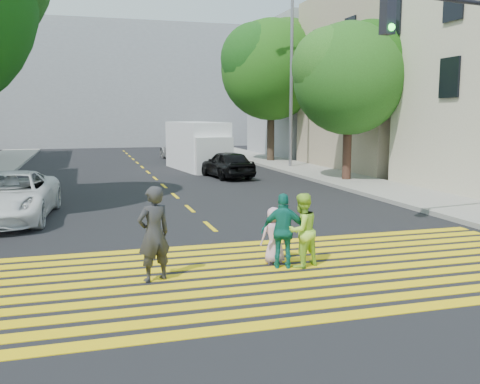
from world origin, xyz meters
name	(u,v)px	position (x,y,z in m)	size (l,w,h in m)	color
ground	(288,295)	(0.00, 0.00, 0.00)	(120.00, 120.00, 0.00)	black
sidewalk_right	(338,178)	(8.50, 15.00, 0.07)	(3.00, 60.00, 0.15)	gray
crosswalk	(264,274)	(0.00, 1.28, 0.01)	(13.40, 5.30, 0.01)	yellow
lane_line	(145,169)	(0.00, 22.50, 0.01)	(0.12, 34.40, 0.01)	yellow
building_right_tan	(411,82)	(15.00, 19.00, 5.00)	(10.00, 10.00, 10.00)	tan
building_right_grey	(328,90)	(15.00, 30.00, 5.00)	(10.00, 10.00, 10.00)	gray
backdrop_block	(115,86)	(0.00, 48.00, 6.00)	(30.00, 8.00, 12.00)	gray
tree_right_near	(351,73)	(8.47, 14.03, 5.03)	(6.31, 5.99, 7.43)	#482D1F
tree_right_far	(272,64)	(8.60, 24.95, 6.35)	(7.46, 7.01, 9.41)	black
pedestrian_man	(154,234)	(-2.14, 1.45, 0.91)	(0.66, 0.43, 1.82)	#2C2B2D
pedestrian_woman	(302,230)	(0.90, 1.56, 0.77)	(0.75, 0.58, 1.54)	#B2EA41
pedestrian_child	(274,235)	(0.45, 1.98, 0.60)	(0.59, 0.38, 1.20)	#E0ABC6
pedestrian_extra	(284,231)	(0.50, 1.55, 0.78)	(0.91, 0.38, 1.55)	#136E5F
white_sedan	(9,196)	(-5.52, 8.53, 0.72)	(2.39, 5.19, 1.44)	white
dark_car_near	(227,164)	(3.49, 17.23, 0.69)	(1.62, 4.03, 1.37)	black
silver_car	(182,149)	(3.27, 28.75, 0.73)	(2.05, 5.04, 1.46)	#B8B8B9
dark_car_parked	(217,152)	(5.31, 26.72, 0.63)	(1.33, 3.81, 1.25)	black
white_van	(199,147)	(2.96, 21.50, 1.29)	(2.81, 5.96, 2.71)	white
traffic_signal	(471,75)	(6.58, 3.71, 4.16)	(4.35, 1.01, 6.43)	black
street_lamp	(288,68)	(8.03, 20.66, 5.74)	(2.26, 0.52, 9.99)	gray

